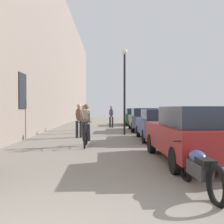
# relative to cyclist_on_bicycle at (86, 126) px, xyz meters

# --- Properties ---
(building_facade_left) EXTENTS (0.54, 68.00, 12.00)m
(building_facade_left) POSITION_rel_cyclist_on_bicycle_xyz_m (-3.43, 5.93, 5.19)
(building_facade_left) COLOR gray
(building_facade_left) RESTS_ON ground_plane
(cyclist_on_bicycle) EXTENTS (0.52, 1.76, 1.74)m
(cyclist_on_bicycle) POSITION_rel_cyclist_on_bicycle_xyz_m (0.00, 0.00, 0.00)
(cyclist_on_bicycle) COLOR black
(cyclist_on_bicycle) RESTS_ON ground_plane
(pedestrian_near) EXTENTS (0.36, 0.26, 1.77)m
(pedestrian_near) POSITION_rel_cyclist_on_bicycle_xyz_m (-0.61, 3.07, 0.19)
(pedestrian_near) COLOR #26262D
(pedestrian_near) RESTS_ON ground_plane
(pedestrian_mid) EXTENTS (0.37, 0.29, 1.72)m
(pedestrian_mid) POSITION_rel_cyclist_on_bicycle_xyz_m (-0.59, 5.66, 0.16)
(pedestrian_mid) COLOR #26262D
(pedestrian_mid) RESTS_ON ground_plane
(pedestrian_far) EXTENTS (0.37, 0.28, 1.62)m
(pedestrian_far) POSITION_rel_cyclist_on_bicycle_xyz_m (-0.82, 7.71, 0.10)
(pedestrian_far) COLOR #26262D
(pedestrian_far) RESTS_ON ground_plane
(pedestrian_furthest) EXTENTS (0.38, 0.29, 1.72)m
(pedestrian_furthest) POSITION_rel_cyclist_on_bicycle_xyz_m (1.18, 10.25, 0.16)
(pedestrian_furthest) COLOR #26262D
(pedestrian_furthest) RESTS_ON ground_plane
(street_lamp) EXTENTS (0.32, 0.32, 4.90)m
(street_lamp) POSITION_rel_cyclist_on_bicycle_xyz_m (1.85, 4.43, 2.30)
(street_lamp) COLOR black
(street_lamp) RESTS_ON ground_plane
(parked_car_nearest) EXTENTS (1.98, 4.51, 1.59)m
(parked_car_nearest) POSITION_rel_cyclist_on_bicycle_xyz_m (3.27, -3.27, 0.01)
(parked_car_nearest) COLOR maroon
(parked_car_nearest) RESTS_ON ground_plane
(parked_car_second) EXTENTS (1.84, 4.22, 1.49)m
(parked_car_second) POSITION_rel_cyclist_on_bicycle_xyz_m (3.30, 2.09, -0.04)
(parked_car_second) COLOR #384C84
(parked_car_second) RESTS_ON ground_plane
(parked_car_third) EXTENTS (1.91, 4.35, 1.53)m
(parked_car_third) POSITION_rel_cyclist_on_bicycle_xyz_m (3.31, 7.35, -0.01)
(parked_car_third) COLOR #595960
(parked_car_third) RESTS_ON ground_plane
(parked_car_fourth) EXTENTS (1.84, 4.26, 1.51)m
(parked_car_fourth) POSITION_rel_cyclist_on_bicycle_xyz_m (3.34, 13.67, -0.03)
(parked_car_fourth) COLOR #23512D
(parked_car_fourth) RESTS_ON ground_plane
(parked_motorcycle) EXTENTS (0.62, 2.15, 0.92)m
(parked_motorcycle) POSITION_rel_cyclist_on_bicycle_xyz_m (2.58, -5.92, -0.41)
(parked_motorcycle) COLOR black
(parked_motorcycle) RESTS_ON ground_plane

